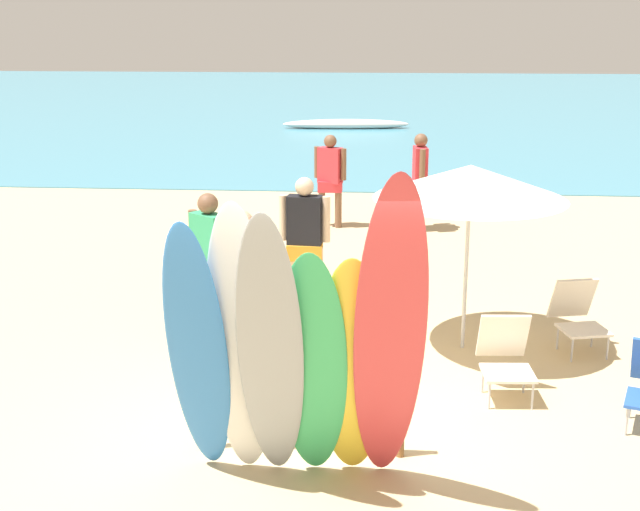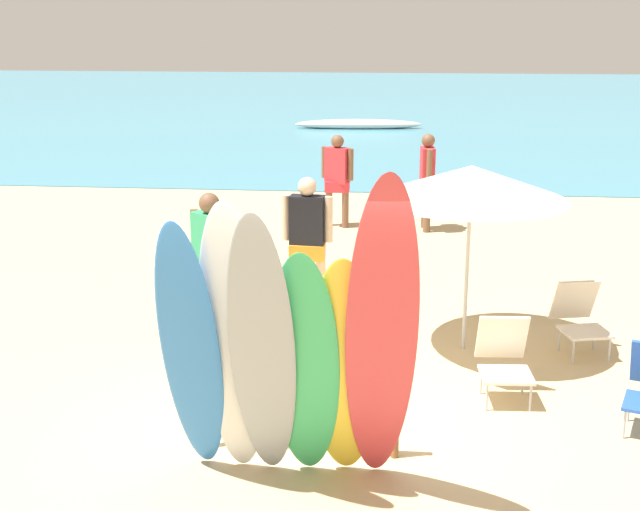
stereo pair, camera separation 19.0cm
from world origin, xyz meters
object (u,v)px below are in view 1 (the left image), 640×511
(beach_chair_red, at_px, (577,313))
(surfboard_green_3, at_px, (312,369))
(beach_chair_blue, at_px, (505,354))
(beachgoer_midbeach, at_px, (244,276))
(surfboard_blue_0, at_px, (198,353))
(beachgoer_photographing, at_px, (420,175))
(beach_umbrella, at_px, (470,182))
(beachgoer_near_rack, at_px, (305,234))
(beachgoer_strolling, at_px, (330,174))
(surfboard_yellow_4, at_px, (352,371))
(surfboard_grey_2, at_px, (270,353))
(beachgoer_by_water, at_px, (210,256))
(surfboard_white_1, at_px, (241,345))
(surfboard_red_5, at_px, (390,338))
(distant_boat, at_px, (346,124))
(surfboard_rack, at_px, (300,400))

(beach_chair_red, bearing_deg, surfboard_green_3, -144.00)
(surfboard_green_3, xyz_separation_m, beach_chair_blue, (1.78, 1.93, -0.61))
(surfboard_green_3, relative_size, beachgoer_midbeach, 1.27)
(surfboard_blue_0, xyz_separation_m, beachgoer_photographing, (2.07, 8.81, -0.17))
(beach_umbrella, bearing_deg, beachgoer_near_rack, 147.99)
(beachgoer_strolling, height_order, beach_chair_blue, beachgoer_strolling)
(beach_chair_red, height_order, beach_chair_blue, beach_chair_blue)
(beach_umbrella, bearing_deg, surfboard_yellow_4, -110.61)
(surfboard_grey_2, xyz_separation_m, beachgoer_near_rack, (-0.16, 4.49, -0.21))
(beachgoer_by_water, bearing_deg, surfboard_grey_2, -33.61)
(surfboard_white_1, bearing_deg, beachgoer_midbeach, 97.53)
(surfboard_red_5, bearing_deg, beachgoer_strolling, 91.36)
(surfboard_blue_0, bearing_deg, distant_boat, 91.64)
(beachgoer_photographing, bearing_deg, surfboard_white_1, -16.50)
(surfboard_yellow_4, xyz_separation_m, surfboard_red_5, (0.29, -0.16, 0.34))
(surfboard_grey_2, bearing_deg, beachgoer_photographing, 79.75)
(surfboard_yellow_4, height_order, beach_umbrella, beach_umbrella)
(beachgoer_strolling, distance_m, beach_umbrella, 6.12)
(beachgoer_photographing, xyz_separation_m, beachgoer_strolling, (-1.60, 0.09, -0.03))
(surfboard_white_1, height_order, beachgoer_near_rack, surfboard_white_1)
(surfboard_blue_0, distance_m, surfboard_white_1, 0.34)
(surfboard_green_3, bearing_deg, surfboard_grey_2, -158.96)
(beach_umbrella, bearing_deg, surfboard_blue_0, -126.89)
(beachgoer_near_rack, bearing_deg, beach_chair_red, -14.49)
(beachgoer_photographing, height_order, beachgoer_strolling, beachgoer_photographing)
(beachgoer_midbeach, relative_size, beach_chair_red, 2.08)
(surfboard_yellow_4, distance_m, distant_boat, 22.75)
(surfboard_white_1, relative_size, beach_umbrella, 1.16)
(surfboard_red_5, xyz_separation_m, beach_chair_red, (2.17, 3.32, -0.93))
(beach_chair_blue, relative_size, beach_umbrella, 0.38)
(beachgoer_by_water, bearing_deg, surfboard_rack, -26.48)
(distant_boat, bearing_deg, beach_chair_red, -79.69)
(beachgoer_strolling, bearing_deg, beachgoer_by_water, 102.61)
(beach_chair_blue, bearing_deg, surfboard_blue_0, -147.75)
(beach_chair_blue, bearing_deg, beachgoer_photographing, 91.45)
(surfboard_blue_0, xyz_separation_m, beach_chair_blue, (2.68, 1.94, -0.73))
(surfboard_red_5, bearing_deg, surfboard_white_1, 168.39)
(surfboard_rack, distance_m, surfboard_yellow_4, 0.86)
(surfboard_white_1, relative_size, surfboard_yellow_4, 1.19)
(surfboard_blue_0, xyz_separation_m, surfboard_grey_2, (0.59, -0.11, 0.06))
(surfboard_green_3, xyz_separation_m, beachgoer_photographing, (1.16, 8.80, -0.05))
(surfboard_green_3, xyz_separation_m, distant_boat, (-0.79, 22.76, -0.89))
(beachgoer_midbeach, bearing_deg, beachgoer_by_water, 62.66)
(surfboard_red_5, relative_size, beachgoer_by_water, 1.63)
(surfboard_rack, height_order, beach_umbrella, beach_umbrella)
(surfboard_red_5, relative_size, beach_chair_blue, 3.46)
(surfboard_red_5, xyz_separation_m, beachgoer_photographing, (0.57, 8.91, -0.37))
(surfboard_rack, height_order, beachgoer_near_rack, beachgoer_near_rack)
(surfboard_blue_0, height_order, surfboard_white_1, surfboard_white_1)
(surfboard_rack, relative_size, surfboard_yellow_4, 0.89)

